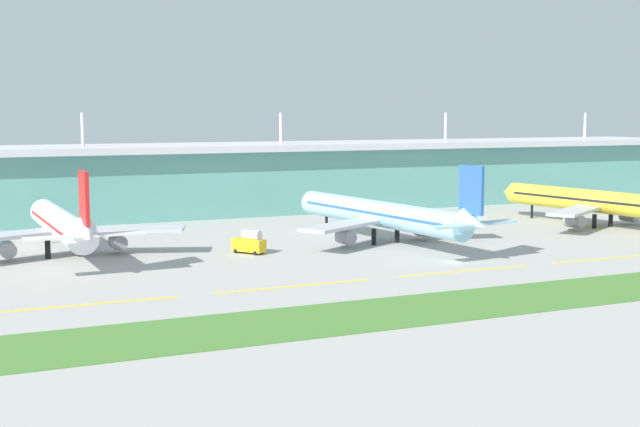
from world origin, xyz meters
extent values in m
plane|color=#A8A59E|center=(0.00, 0.00, 0.00)|extent=(600.00, 600.00, 0.00)
cube|color=#5B9E93|center=(0.00, 97.38, 9.12)|extent=(280.00, 28.00, 18.24)
cube|color=silver|center=(0.00, 97.38, 19.14)|extent=(288.00, 34.00, 1.80)
cylinder|color=silver|center=(-56.00, 91.78, 24.54)|extent=(0.90, 0.90, 9.00)
cylinder|color=silver|center=(0.00, 91.78, 24.54)|extent=(0.90, 0.90, 9.00)
cylinder|color=silver|center=(56.00, 91.78, 24.54)|extent=(0.90, 0.90, 9.00)
cylinder|color=silver|center=(112.00, 91.78, 24.54)|extent=(0.90, 0.90, 9.00)
cylinder|color=white|center=(-68.65, 39.64, 6.50)|extent=(7.45, 48.44, 5.80)
cone|color=white|center=(-69.54, 65.76, 6.50)|extent=(5.64, 4.19, 5.51)
cone|color=white|center=(-67.72, 12.53, 7.70)|extent=(5.15, 6.79, 5.72)
cube|color=red|center=(-67.76, 13.52, 14.15)|extent=(0.92, 6.42, 9.50)
cube|color=white|center=(-73.24, 12.84, 7.50)|extent=(10.10, 3.54, 0.36)
cube|color=white|center=(-62.24, 13.21, 7.50)|extent=(10.10, 3.54, 0.36)
cube|color=#B7BABF|center=(-80.49, 34.81, 5.20)|extent=(24.69, 15.96, 0.70)
cylinder|color=gray|center=(-79.34, 36.29, 2.40)|extent=(3.35, 4.61, 3.20)
cube|color=#B7BABF|center=(-56.51, 35.63, 5.20)|extent=(24.88, 14.61, 0.70)
cylinder|color=gray|center=(-57.75, 37.03, 2.40)|extent=(3.35, 4.61, 3.20)
cylinder|color=black|center=(-69.27, 57.73, 1.80)|extent=(0.70, 0.70, 3.60)
cylinder|color=black|center=(-71.75, 36.53, 1.80)|extent=(1.10, 1.10, 3.60)
cylinder|color=black|center=(-65.35, 36.75, 1.80)|extent=(1.10, 1.10, 3.60)
cube|color=red|center=(-68.65, 39.64, 6.90)|extent=(7.32, 43.61, 0.60)
cylinder|color=#9ED1EA|center=(-1.15, 29.23, 6.50)|extent=(13.73, 57.73, 5.80)
cone|color=#9ED1EA|center=(-5.42, 59.67, 6.50)|extent=(6.01, 4.73, 5.51)
cone|color=#9ED1EA|center=(3.27, -2.21, 7.70)|extent=(5.80, 7.25, 5.72)
cube|color=#2D5BB7|center=(3.13, -1.22, 14.15)|extent=(1.58, 6.44, 9.50)
cube|color=#9ED1EA|center=(-2.25, -2.48, 7.50)|extent=(10.35, 4.56, 0.36)
cube|color=#9ED1EA|center=(8.64, -0.95, 7.50)|extent=(10.35, 4.56, 0.36)
cube|color=#B7BABF|center=(-12.41, 23.18, 5.20)|extent=(24.19, 17.88, 0.70)
cylinder|color=gray|center=(-11.43, 24.77, 2.40)|extent=(3.79, 4.90, 3.20)
cube|color=#B7BABF|center=(11.35, 26.51, 5.20)|extent=(24.93, 12.41, 0.70)
cylinder|color=gray|center=(9.96, 27.77, 2.40)|extent=(3.79, 4.90, 3.20)
cylinder|color=black|center=(-4.14, 50.57, 1.80)|extent=(0.70, 0.70, 3.60)
cylinder|color=black|center=(-3.90, 25.81, 1.80)|extent=(1.10, 1.10, 3.60)
cylinder|color=black|center=(2.44, 26.70, 1.80)|extent=(1.10, 1.10, 3.60)
cube|color=#2D5BB7|center=(-1.15, 29.23, 6.90)|extent=(12.97, 52.05, 0.60)
cylinder|color=yellow|center=(62.08, 30.59, 6.50)|extent=(14.96, 55.28, 5.80)
cone|color=yellow|center=(57.12, 59.71, 6.50)|extent=(6.10, 4.87, 5.51)
cube|color=#B7BABF|center=(50.99, 24.21, 5.20)|extent=(24.00, 18.39, 0.70)
cylinder|color=gray|center=(51.93, 25.84, 2.40)|extent=(3.91, 4.97, 3.20)
cube|color=#B7BABF|center=(74.65, 28.24, 5.20)|extent=(24.90, 11.77, 0.70)
cylinder|color=gray|center=(73.22, 29.46, 2.40)|extent=(3.91, 4.97, 3.20)
cylinder|color=black|center=(58.61, 50.95, 1.80)|extent=(0.70, 0.70, 3.60)
cylinder|color=black|center=(59.42, 27.10, 1.80)|extent=(1.10, 1.10, 3.60)
cylinder|color=black|center=(65.73, 28.17, 1.80)|extent=(1.10, 1.10, 3.60)
cube|color=black|center=(62.08, 30.59, 6.90)|extent=(14.08, 49.86, 0.60)
cube|color=yellow|center=(-71.00, -8.93, 0.02)|extent=(28.00, 0.70, 0.04)
cube|color=yellow|center=(-37.00, -8.93, 0.02)|extent=(28.00, 0.70, 0.04)
cube|color=yellow|center=(-3.00, -8.93, 0.02)|extent=(28.00, 0.70, 0.04)
cube|color=yellow|center=(31.00, -8.93, 0.02)|extent=(28.00, 0.70, 0.04)
cube|color=#477A33|center=(0.00, -32.08, 0.05)|extent=(300.00, 18.00, 0.10)
cube|color=gold|center=(-32.95, 26.14, 1.75)|extent=(6.19, 7.42, 2.60)
cylinder|color=silver|center=(-32.50, 25.48, 3.95)|extent=(3.90, 4.43, 2.00)
cylinder|color=black|center=(-35.33, 27.57, 0.45)|extent=(0.79, 0.94, 0.90)
cylinder|color=black|center=(-33.39, 28.89, 0.45)|extent=(0.79, 0.94, 0.90)
cylinder|color=black|center=(-32.50, 23.40, 0.45)|extent=(0.79, 0.94, 0.90)
cylinder|color=black|center=(-30.56, 24.72, 0.45)|extent=(0.79, 0.94, 0.90)
camera|label=1|loc=(-90.19, -138.87, 28.93)|focal=47.75mm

